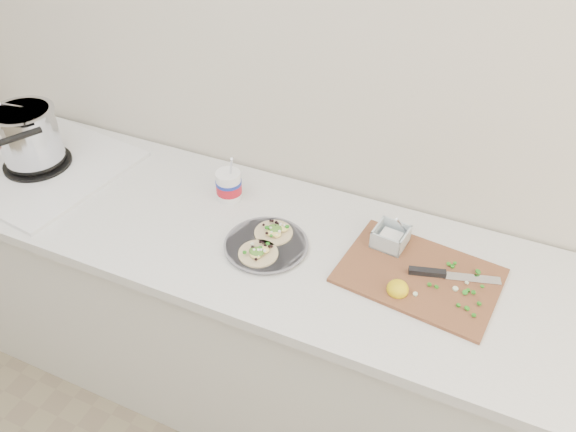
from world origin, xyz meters
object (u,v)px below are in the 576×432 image
at_px(stove, 32,146).
at_px(cutboard, 419,270).
at_px(tub, 229,183).
at_px(taco_plate, 266,243).

height_order(stove, cutboard, stove).
bearing_deg(tub, cutboard, -7.97).
height_order(stove, taco_plate, stove).
height_order(stove, tub, stove).
relative_size(taco_plate, tub, 1.32).
bearing_deg(stove, taco_plate, 4.62).
xyz_separation_m(taco_plate, tub, (-0.22, 0.17, 0.05)).
relative_size(stove, cutboard, 1.38).
bearing_deg(tub, stove, -170.26).
relative_size(stove, taco_plate, 2.51).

